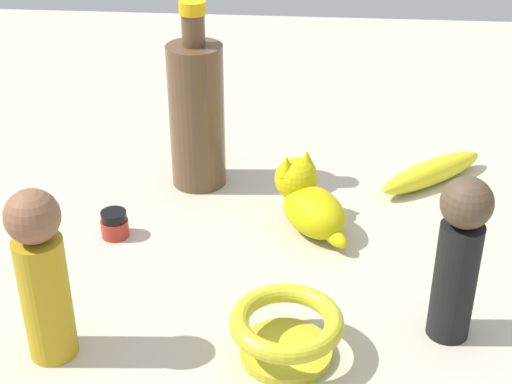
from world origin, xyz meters
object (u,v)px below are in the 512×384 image
at_px(bottle_tall, 197,112).
at_px(person_figure_adult, 459,255).
at_px(cat_figurine, 309,201).
at_px(banana, 432,172).
at_px(bowl, 286,329).
at_px(person_figure_child, 42,274).
at_px(nail_polish_jar, 115,224).

xyz_separation_m(bottle_tall, person_figure_adult, (-0.31, 0.31, -0.01)).
height_order(cat_figurine, banana, cat_figurine).
xyz_separation_m(cat_figurine, banana, (-0.17, -0.13, -0.02)).
height_order(bowl, person_figure_child, person_figure_child).
xyz_separation_m(bottle_tall, bowl, (-0.14, 0.36, -0.08)).
bearing_deg(nail_polish_jar, bowl, 137.97).
xyz_separation_m(person_figure_child, banana, (-0.43, -0.40, -0.08)).
bearing_deg(person_figure_child, bottle_tall, -104.09).
bearing_deg(cat_figurine, person_figure_adult, 127.67).
xyz_separation_m(bottle_tall, cat_figurine, (-0.16, 0.11, -0.07)).
height_order(person_figure_adult, banana, person_figure_adult).
bearing_deg(cat_figurine, banana, -142.43).
height_order(person_figure_child, banana, person_figure_child).
height_order(nail_polish_jar, person_figure_adult, person_figure_adult).
distance_m(bottle_tall, person_figure_adult, 0.44).
relative_size(nail_polish_jar, bowl, 0.31).
distance_m(bottle_tall, banana, 0.35).
bearing_deg(cat_figurine, person_figure_child, 46.26).
relative_size(bottle_tall, person_figure_child, 1.39).
relative_size(nail_polish_jar, banana, 0.18).
height_order(bottle_tall, cat_figurine, bottle_tall).
bearing_deg(bottle_tall, nail_polish_jar, 60.65).
xyz_separation_m(bottle_tall, person_figure_child, (0.09, 0.37, -0.01)).
distance_m(bottle_tall, cat_figurine, 0.21).
distance_m(cat_figurine, banana, 0.22).
xyz_separation_m(person_figure_adult, person_figure_child, (0.41, 0.07, -0.00)).
distance_m(bowl, banana, 0.43).
height_order(nail_polish_jar, bowl, bowl).
relative_size(nail_polish_jar, person_figure_child, 0.19).
xyz_separation_m(person_figure_adult, bowl, (0.17, 0.05, -0.07)).
bearing_deg(bottle_tall, cat_figurine, 145.37).
relative_size(cat_figurine, banana, 0.66).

